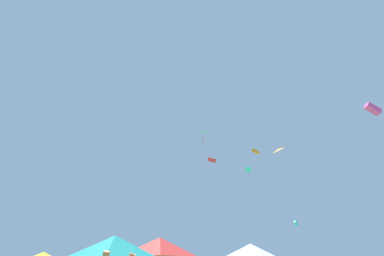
% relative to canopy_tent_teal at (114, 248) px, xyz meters
% --- Properties ---
extents(canopy_tent_teal, '(3.02, 3.02, 3.23)m').
position_rel_canopy_tent_teal_xyz_m(canopy_tent_teal, '(0.00, 0.00, 0.00)').
color(canopy_tent_teal, '#9E9EA3').
rests_on(canopy_tent_teal, ground).
extents(canopy_tent_red, '(3.49, 3.49, 3.73)m').
position_rel_canopy_tent_teal_xyz_m(canopy_tent_red, '(2.08, 5.61, 0.43)').
color(canopy_tent_red, '#9E9EA3').
rests_on(canopy_tent_red, ground).
extents(canopy_tent_white, '(2.89, 2.89, 3.09)m').
position_rel_canopy_tent_teal_xyz_m(canopy_tent_white, '(6.59, 1.55, -0.12)').
color(canopy_tent_white, '#9E9EA3').
rests_on(canopy_tent_white, ground).
extents(kite_green_diamond, '(0.97, 1.20, 2.12)m').
position_rel_canopy_tent_teal_xyz_m(kite_green_diamond, '(8.00, 21.63, 16.58)').
color(kite_green_diamond, green).
extents(kite_cyan_box, '(0.62, 0.59, 0.54)m').
position_rel_canopy_tent_teal_xyz_m(kite_cyan_box, '(17.27, 17.03, 3.74)').
color(kite_cyan_box, '#2DB7CC').
extents(kite_orange_delta, '(1.60, 1.66, 0.81)m').
position_rel_canopy_tent_teal_xyz_m(kite_orange_delta, '(13.88, 11.61, 10.16)').
color(kite_orange_delta, orange).
extents(kite_cyan_delta, '(1.25, 1.23, 1.86)m').
position_rel_canopy_tent_teal_xyz_m(kite_cyan_delta, '(14.49, 22.80, 11.79)').
color(kite_cyan_delta, '#2DB7CC').
extents(kite_red_box, '(0.98, 1.39, 0.97)m').
position_rel_canopy_tent_teal_xyz_m(kite_red_box, '(8.61, 19.86, 11.86)').
color(kite_red_box, red).
extents(kite_magenta_box, '(1.07, 0.46, 0.85)m').
position_rel_canopy_tent_teal_xyz_m(kite_magenta_box, '(15.87, 1.07, 8.85)').
color(kite_magenta_box, '#D6389E').
extents(kite_orange_box, '(1.11, 0.90, 0.92)m').
position_rel_canopy_tent_teal_xyz_m(kite_orange_box, '(14.54, 19.53, 13.24)').
color(kite_orange_box, orange).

